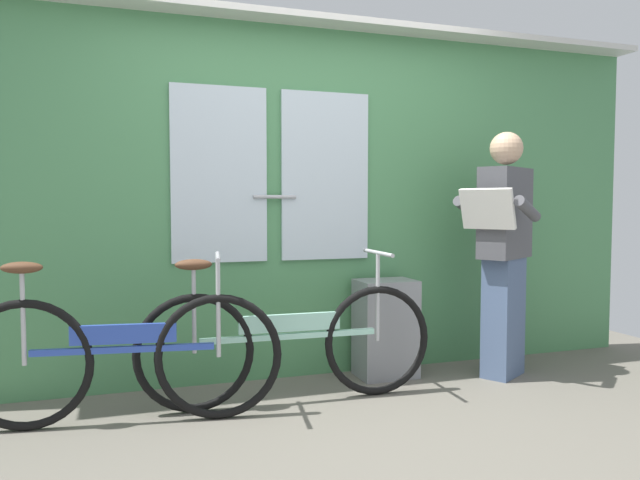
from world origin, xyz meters
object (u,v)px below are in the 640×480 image
(bicycle_near_door, at_px, (122,356))
(passenger_reading_newspaper, at_px, (504,249))
(bicycle_leaning_behind, at_px, (288,342))
(trash_bin_by_wall, at_px, (386,328))

(bicycle_near_door, distance_m, passenger_reading_newspaper, 2.45)
(bicycle_leaning_behind, bearing_deg, bicycle_near_door, -174.41)
(bicycle_near_door, bearing_deg, passenger_reading_newspaper, 11.50)
(trash_bin_by_wall, bearing_deg, bicycle_leaning_behind, -156.89)
(passenger_reading_newspaper, height_order, trash_bin_by_wall, passenger_reading_newspaper)
(bicycle_near_door, bearing_deg, bicycle_leaning_behind, 11.83)
(bicycle_near_door, xyz_separation_m, bicycle_leaning_behind, (0.90, 0.06, -0.01))
(trash_bin_by_wall, bearing_deg, bicycle_near_door, -167.12)
(bicycle_near_door, relative_size, passenger_reading_newspaper, 1.00)
(bicycle_near_door, xyz_separation_m, trash_bin_by_wall, (1.66, 0.38, -0.04))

